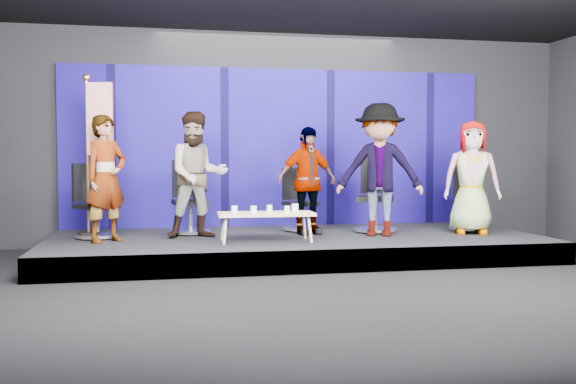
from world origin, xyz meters
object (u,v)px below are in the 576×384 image
object	(u,v)px
mug_a	(234,209)
panelist_c	(307,181)
panelist_b	(197,175)
chair_e	(468,208)
panelist_a	(106,179)
panelist_d	(380,170)
chair_c	(299,210)
mug_b	(254,209)
mug_d	(287,209)
mug_c	(269,208)
chair_b	(190,210)
chair_a	(94,214)
mug_e	(295,208)
chair_d	(375,206)
coffee_table	(266,215)
flag_stand	(95,152)
panelist_e	(472,177)

from	to	relation	value
mug_a	panelist_c	bearing A→B (deg)	30.46
panelist_b	chair_e	distance (m)	4.24
panelist_a	panelist_d	bearing A→B (deg)	-42.24
chair_c	panelist_d	bearing A→B (deg)	-54.91
mug_b	mug_d	distance (m)	0.45
chair_e	mug_c	world-z (taller)	chair_e
panelist_a	chair_e	bearing A→B (deg)	-37.42
panelist_a	chair_b	size ratio (longest dim) A/B	1.55
chair_a	chair_c	world-z (taller)	chair_a
chair_a	mug_b	size ratio (longest dim) A/B	11.01
panelist_c	mug_e	xyz separation A→B (m)	(-0.32, -0.70, -0.34)
chair_d	mug_d	bearing A→B (deg)	-127.28
mug_a	mug_d	xyz separation A→B (m)	(0.70, -0.11, -0.00)
chair_e	coffee_table	distance (m)	3.41
mug_c	flag_stand	size ratio (longest dim) A/B	0.04
chair_b	panelist_e	distance (m)	4.21
chair_b	panelist_a	bearing A→B (deg)	-153.46
panelist_c	coffee_table	bearing A→B (deg)	-148.44
panelist_b	panelist_c	world-z (taller)	panelist_b
mug_e	mug_c	bearing A→B (deg)	166.02
flag_stand	chair_d	bearing A→B (deg)	15.17
panelist_a	panelist_e	world-z (taller)	panelist_a
mug_b	panelist_e	bearing A→B (deg)	6.31
panelist_c	panelist_d	world-z (taller)	panelist_d
panelist_b	mug_e	bearing A→B (deg)	-31.74
chair_c	chair_e	bearing A→B (deg)	-23.09
chair_a	panelist_e	bearing A→B (deg)	-47.17
chair_a	chair_d	size ratio (longest dim) A/B	0.89
panelist_c	mug_d	bearing A→B (deg)	-133.05
panelist_c	mug_a	bearing A→B (deg)	-162.90
chair_c	mug_a	xyz separation A→B (m)	(-1.13, -1.17, 0.12)
mug_b	panelist_a	bearing A→B (deg)	167.16
chair_c	coffee_table	world-z (taller)	chair_c
panelist_c	coffee_table	size ratio (longest dim) A/B	1.22
chair_b	chair_e	distance (m)	4.31
chair_b	flag_stand	bearing A→B (deg)	-172.15
chair_c	mug_d	distance (m)	1.36
mug_a	mug_b	distance (m)	0.27
chair_d	panelist_d	distance (m)	0.76
panelist_b	chair_d	xyz separation A→B (m)	(2.70, 0.22, -0.50)
mug_d	mug_e	world-z (taller)	mug_e
coffee_table	mug_d	distance (m)	0.29
coffee_table	flag_stand	world-z (taller)	flag_stand
panelist_d	mug_a	bearing A→B (deg)	-149.72
chair_e	mug_b	bearing A→B (deg)	-147.54
chair_b	flag_stand	size ratio (longest dim) A/B	0.48
chair_b	chair_c	size ratio (longest dim) A/B	1.12
coffee_table	mug_a	size ratio (longest dim) A/B	13.82
panelist_a	panelist_b	xyz separation A→B (m)	(1.22, 0.24, 0.04)
coffee_table	mug_a	world-z (taller)	mug_a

